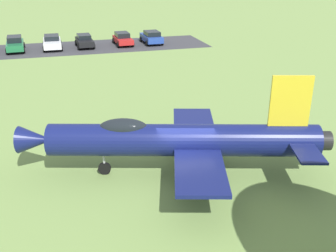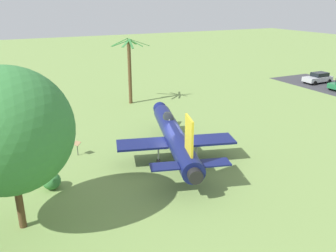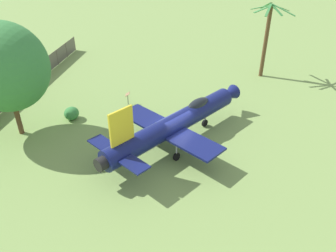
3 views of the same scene
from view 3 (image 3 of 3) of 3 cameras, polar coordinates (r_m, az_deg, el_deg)
The scene contains 6 objects.
ground_plane at distance 25.45m, azimuth 0.96°, elevation -3.17°, with size 200.00×200.00×0.00m, color #75934C.
display_jet at distance 24.67m, azimuth 1.56°, elevation 0.66°, with size 14.05×9.09×4.87m.
shade_tree at distance 26.89m, azimuth -25.99°, elevation 8.95°, with size 6.07×6.53×8.81m.
palm_tree at distance 36.93m, azimuth 16.33°, elevation 14.20°, with size 3.57×4.42×7.61m.
shrub_near_fence at distance 29.51m, azimuth -16.02°, elevation 2.07°, with size 1.28×1.19×1.12m.
info_plaque at distance 30.84m, azimuth -6.84°, elevation 5.11°, with size 0.72×0.64×1.14m.
Camera 3 is at (18.69, 9.31, 14.55)m, focal length 36.00 mm.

